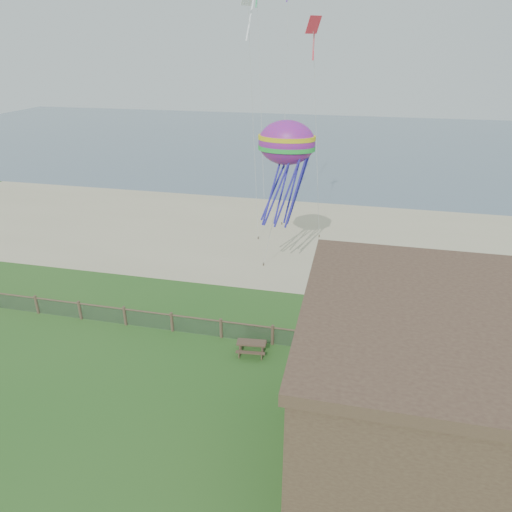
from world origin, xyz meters
name	(u,v)px	position (x,y,z in m)	size (l,w,h in m)	color
ground	(184,411)	(0.00, 0.00, 0.00)	(160.00, 160.00, 0.00)	#295E20
sand_beach	(273,235)	(0.00, 22.00, 0.00)	(72.00, 20.00, 0.02)	#BDB088
ocean	(320,142)	(0.00, 66.00, 0.00)	(160.00, 68.00, 0.02)	slate
chainlink_fence	(221,329)	(0.00, 6.00, 0.55)	(36.20, 0.20, 1.25)	#483628
motel_deck	(465,378)	(13.00, 5.00, 0.25)	(15.00, 2.00, 0.50)	brown
picnic_table	(251,349)	(2.04, 4.89, 0.33)	(1.58, 1.19, 0.67)	brown
octopus_kite	(286,173)	(2.44, 12.78, 8.09)	(3.53, 2.49, 7.26)	#EB2551
kite_white	(248,11)	(-0.91, 16.82, 17.33)	(1.06, 0.70, 2.59)	white
kite_red	(313,34)	(3.12, 18.40, 16.03)	(1.15, 0.70, 2.21)	red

